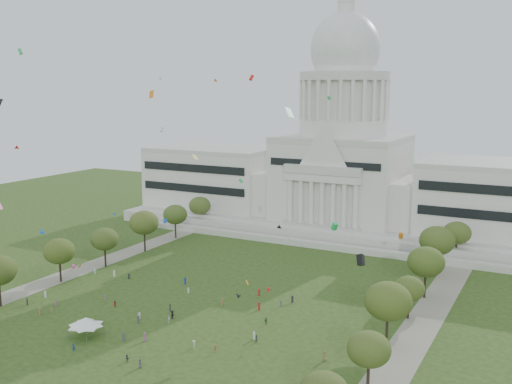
# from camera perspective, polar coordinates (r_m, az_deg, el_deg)

# --- Properties ---
(ground) EXTENTS (400.00, 400.00, 0.00)m
(ground) POSITION_cam_1_polar(r_m,az_deg,el_deg) (131.19, -9.41, -13.43)
(ground) COLOR #2B4316
(ground) RESTS_ON ground
(capitol) EXTENTS (160.00, 64.50, 91.30)m
(capitol) POSITION_cam_1_polar(r_m,az_deg,el_deg) (223.69, 8.18, 2.23)
(capitol) COLOR beige
(capitol) RESTS_ON ground
(path_left) EXTENTS (8.00, 160.00, 0.04)m
(path_left) POSITION_cam_1_polar(r_m,az_deg,el_deg) (182.24, -15.88, -6.96)
(path_left) COLOR gray
(path_left) RESTS_ON ground
(path_right) EXTENTS (8.00, 160.00, 0.04)m
(path_right) POSITION_cam_1_polar(r_m,az_deg,el_deg) (138.16, 15.29, -12.41)
(path_right) COLOR gray
(path_right) RESTS_ON ground
(row_tree_r_1) EXTENTS (7.58, 7.58, 10.78)m
(row_tree_r_1) POSITION_cam_1_polar(r_m,az_deg,el_deg) (107.17, 10.72, -14.51)
(row_tree_r_1) COLOR black
(row_tree_r_1) RESTS_ON ground
(row_tree_l_2) EXTENTS (8.42, 8.42, 11.97)m
(row_tree_l_2) POSITION_cam_1_polar(r_m,az_deg,el_deg) (169.32, -18.23, -5.39)
(row_tree_l_2) COLOR black
(row_tree_l_2) RESTS_ON ground
(row_tree_r_2) EXTENTS (9.55, 9.55, 13.58)m
(row_tree_r_2) POSITION_cam_1_polar(r_m,az_deg,el_deg) (124.10, 12.46, -10.12)
(row_tree_r_2) COLOR black
(row_tree_r_2) RESTS_ON ground
(row_tree_l_3) EXTENTS (8.12, 8.12, 11.55)m
(row_tree_l_3) POSITION_cam_1_polar(r_m,az_deg,el_deg) (180.27, -14.24, -4.37)
(row_tree_l_3) COLOR black
(row_tree_l_3) RESTS_ON ground
(row_tree_r_3) EXTENTS (7.01, 7.01, 9.98)m
(row_tree_r_3) POSITION_cam_1_polar(r_m,az_deg,el_deg) (140.55, 14.37, -8.91)
(row_tree_r_3) COLOR black
(row_tree_r_3) RESTS_ON ground
(row_tree_l_4) EXTENTS (9.29, 9.29, 13.21)m
(row_tree_l_4) POSITION_cam_1_polar(r_m,az_deg,el_deg) (193.73, -10.61, -2.89)
(row_tree_l_4) COLOR black
(row_tree_l_4) RESTS_ON ground
(row_tree_r_4) EXTENTS (9.19, 9.19, 13.06)m
(row_tree_r_4) POSITION_cam_1_polar(r_m,az_deg,el_deg) (154.38, 15.89, -6.43)
(row_tree_r_4) COLOR black
(row_tree_r_4) RESTS_ON ground
(row_tree_l_5) EXTENTS (8.33, 8.33, 11.85)m
(row_tree_l_5) POSITION_cam_1_polar(r_m,az_deg,el_deg) (209.12, -7.70, -2.15)
(row_tree_l_5) COLOR black
(row_tree_l_5) RESTS_ON ground
(row_tree_r_5) EXTENTS (9.82, 9.82, 13.96)m
(row_tree_r_5) POSITION_cam_1_polar(r_m,az_deg,el_deg) (173.58, 16.87, -4.46)
(row_tree_r_5) COLOR black
(row_tree_r_5) RESTS_ON ground
(row_tree_l_6) EXTENTS (8.19, 8.19, 11.64)m
(row_tree_l_6) POSITION_cam_1_polar(r_m,az_deg,el_deg) (224.74, -5.38, -1.30)
(row_tree_l_6) COLOR black
(row_tree_l_6) RESTS_ON ground
(row_tree_r_6) EXTENTS (8.42, 8.42, 11.97)m
(row_tree_r_6) POSITION_cam_1_polar(r_m,az_deg,el_deg) (190.73, 18.60, -3.72)
(row_tree_r_6) COLOR black
(row_tree_r_6) RESTS_ON ground
(event_tent) EXTENTS (10.02, 10.02, 4.31)m
(event_tent) POSITION_cam_1_polar(r_m,az_deg,el_deg) (133.13, -15.92, -11.78)
(event_tent) COLOR #4C4C4C
(event_tent) RESTS_ON ground
(person_0) EXTENTS (1.01, 1.14, 1.96)m
(person_0) POSITION_cam_1_polar(r_m,az_deg,el_deg) (119.58, 6.56, -15.23)
(person_0) COLOR olive
(person_0) RESTS_ON ground
(person_2) EXTENTS (0.85, 0.91, 1.61)m
(person_2) POSITION_cam_1_polar(r_m,az_deg,el_deg) (126.59, 0.07, -13.78)
(person_2) COLOR #4C4C51
(person_2) RESTS_ON ground
(person_3) EXTENTS (1.06, 1.16, 1.62)m
(person_3) POSITION_cam_1_polar(r_m,az_deg,el_deg) (124.76, -5.93, -14.20)
(person_3) COLOR silver
(person_3) RESTS_ON ground
(person_4) EXTENTS (0.99, 1.29, 1.95)m
(person_4) POSITION_cam_1_polar(r_m,az_deg,el_deg) (137.06, -8.28, -11.91)
(person_4) COLOR silver
(person_4) RESTS_ON ground
(person_5) EXTENTS (1.86, 1.65, 1.94)m
(person_5) POSITION_cam_1_polar(r_m,az_deg,el_deg) (139.70, -7.97, -11.48)
(person_5) COLOR #26262B
(person_5) RESTS_ON ground
(person_6) EXTENTS (0.88, 1.04, 1.82)m
(person_6) POSITION_cam_1_polar(r_m,az_deg,el_deg) (118.18, -10.99, -15.71)
(person_6) COLOR #4C4C51
(person_6) RESTS_ON ground
(person_7) EXTENTS (0.67, 0.55, 1.63)m
(person_7) POSITION_cam_1_polar(r_m,az_deg,el_deg) (128.08, -16.98, -13.94)
(person_7) COLOR navy
(person_7) RESTS_ON ground
(person_8) EXTENTS (0.81, 0.58, 1.55)m
(person_8) POSITION_cam_1_polar(r_m,az_deg,el_deg) (149.29, -13.29, -10.31)
(person_8) COLOR #B21E1E
(person_8) RESTS_ON ground
(person_9) EXTENTS (0.87, 1.24, 1.74)m
(person_9) POSITION_cam_1_polar(r_m,az_deg,el_deg) (122.54, -3.91, -14.60)
(person_9) COLOR olive
(person_9) RESTS_ON ground
(person_10) EXTENTS (0.91, 1.18, 1.78)m
(person_10) POSITION_cam_1_polar(r_m,az_deg,el_deg) (135.08, 0.96, -12.18)
(person_10) COLOR #33723F
(person_10) RESTS_ON ground
(person_11) EXTENTS (1.53, 1.18, 1.55)m
(person_11) POSITION_cam_1_polar(r_m,az_deg,el_deg) (120.98, -12.18, -15.20)
(person_11) COLOR #4C4C51
(person_11) RESTS_ON ground
(distant_crowd) EXTENTS (61.38, 37.87, 1.91)m
(distant_crowd) POSITION_cam_1_polar(r_m,az_deg,el_deg) (148.09, -9.65, -10.31)
(distant_crowd) COLOR silver
(distant_crowd) RESTS_ON ground
(kite_swarm) EXTENTS (83.62, 100.72, 55.92)m
(kite_swarm) POSITION_cam_1_polar(r_m,az_deg,el_deg) (127.23, -4.50, -0.84)
(kite_swarm) COLOR green
(kite_swarm) RESTS_ON ground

